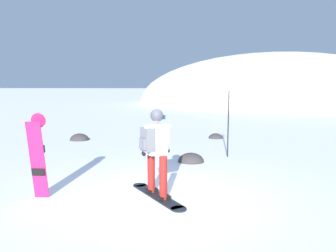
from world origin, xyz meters
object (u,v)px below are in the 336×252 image
(spare_snowboard, at_px, (38,156))
(piste_marker_near, at_px, (228,118))
(snowboarder_main, at_px, (156,151))
(rock_small, at_px, (216,138))
(rock_mid, at_px, (191,162))
(rock_dark, at_px, (80,140))

(spare_snowboard, relative_size, piste_marker_near, 0.80)
(snowboarder_main, height_order, rock_small, snowboarder_main)
(spare_snowboard, bearing_deg, snowboarder_main, 6.28)
(spare_snowboard, relative_size, rock_mid, 2.23)
(spare_snowboard, relative_size, rock_small, 2.85)
(rock_small, bearing_deg, spare_snowboard, -118.82)
(spare_snowboard, height_order, rock_dark, spare_snowboard)
(spare_snowboard, relative_size, rock_dark, 2.21)
(spare_snowboard, bearing_deg, rock_small, 61.18)
(piste_marker_near, distance_m, rock_small, 3.53)
(piste_marker_near, height_order, rock_dark, piste_marker_near)
(rock_dark, bearing_deg, rock_small, 8.09)
(spare_snowboard, height_order, piste_marker_near, piste_marker_near)
(snowboarder_main, xyz_separation_m, rock_mid, (0.71, 2.89, -0.92))
(snowboarder_main, relative_size, rock_mid, 2.32)
(snowboarder_main, relative_size, rock_dark, 2.31)
(spare_snowboard, xyz_separation_m, piste_marker_near, (4.03, 3.86, 0.34))
(rock_small, bearing_deg, rock_dark, -171.91)
(rock_mid, bearing_deg, snowboarder_main, -103.79)
(spare_snowboard, bearing_deg, piste_marker_near, 43.79)
(snowboarder_main, xyz_separation_m, rock_dark, (-3.61, 6.18, -0.92))
(spare_snowboard, distance_m, rock_mid, 4.36)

